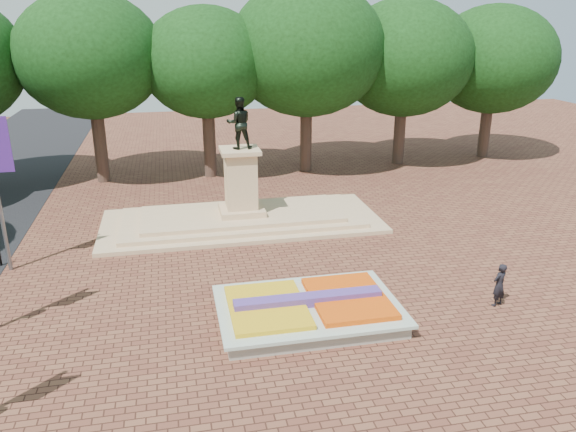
% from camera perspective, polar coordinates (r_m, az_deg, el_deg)
% --- Properties ---
extents(ground, '(90.00, 90.00, 0.00)m').
position_cam_1_polar(ground, '(21.56, -1.85, -8.03)').
color(ground, brown).
rests_on(ground, ground).
extents(flower_bed, '(6.30, 4.30, 0.91)m').
position_cam_1_polar(flower_bed, '(19.85, 2.15, -9.41)').
color(flower_bed, gray).
rests_on(flower_bed, ground).
extents(monument, '(14.00, 6.00, 6.40)m').
position_cam_1_polar(monument, '(28.50, -4.75, 0.92)').
color(monument, tan).
rests_on(monument, ground).
extents(tree_row_back, '(44.80, 8.80, 10.43)m').
position_cam_1_polar(tree_row_back, '(37.37, -3.43, 14.52)').
color(tree_row_back, '#3D2A21').
rests_on(tree_row_back, ground).
extents(pedestrian, '(0.71, 0.59, 1.65)m').
position_cam_1_polar(pedestrian, '(21.86, 20.66, -6.57)').
color(pedestrian, black).
rests_on(pedestrian, ground).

